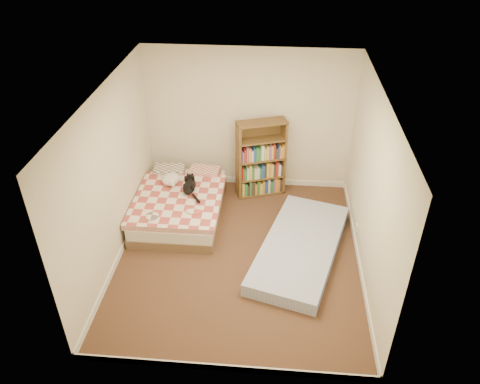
# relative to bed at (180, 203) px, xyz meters

# --- Properties ---
(room) EXTENTS (3.51, 4.01, 2.51)m
(room) POSITION_rel_bed_xyz_m (1.04, -0.91, 0.97)
(room) COLOR #4E3421
(room) RESTS_ON ground
(bed) EXTENTS (1.38, 1.87, 0.50)m
(bed) POSITION_rel_bed_xyz_m (0.00, 0.00, 0.00)
(bed) COLOR brown
(bed) RESTS_ON room
(bookshelf) EXTENTS (0.92, 0.54, 1.38)m
(bookshelf) POSITION_rel_bed_xyz_m (1.27, 0.81, 0.29)
(bookshelf) COLOR brown
(bookshelf) RESTS_ON room
(floor_mattress) EXTENTS (1.60, 2.46, 0.20)m
(floor_mattress) POSITION_rel_bed_xyz_m (1.94, -0.80, -0.13)
(floor_mattress) COLOR #7A91CC
(floor_mattress) RESTS_ON room
(black_cat) EXTENTS (0.27, 0.73, 0.17)m
(black_cat) POSITION_rel_bed_xyz_m (0.16, 0.11, 0.30)
(black_cat) COLOR black
(black_cat) RESTS_ON bed
(white_dog) EXTENTS (0.39, 0.41, 0.16)m
(white_dog) POSITION_rel_bed_xyz_m (-0.18, 0.25, 0.30)
(white_dog) COLOR white
(white_dog) RESTS_ON bed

